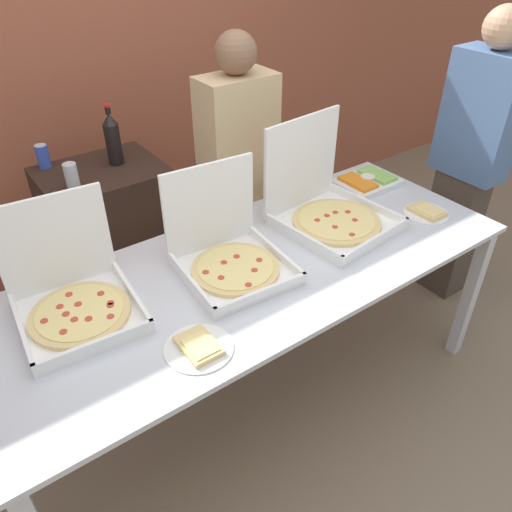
% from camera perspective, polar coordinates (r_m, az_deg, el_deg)
% --- Properties ---
extents(ground_plane, '(16.00, 16.00, 0.00)m').
position_cam_1_polar(ground_plane, '(2.77, 0.00, -15.58)').
color(ground_plane, '#847056').
extents(brick_wall_behind, '(10.00, 0.06, 2.80)m').
position_cam_1_polar(brick_wall_behind, '(3.37, -18.52, 20.76)').
color(brick_wall_behind, '#9E5138').
rests_on(brick_wall_behind, ground_plane).
extents(buffet_table, '(2.36, 0.93, 0.86)m').
position_cam_1_polar(buffet_table, '(2.23, 0.00, -2.94)').
color(buffet_table, silver).
rests_on(buffet_table, ground_plane).
extents(pizza_box_far_left, '(0.46, 0.47, 0.43)m').
position_cam_1_polar(pizza_box_far_left, '(2.01, -20.11, -4.33)').
color(pizza_box_far_left, white).
rests_on(pizza_box_far_left, buffet_table).
extents(pizza_box_near_left, '(0.54, 0.55, 0.48)m').
position_cam_1_polar(pizza_box_near_left, '(2.46, 8.18, 5.60)').
color(pizza_box_near_left, white).
rests_on(pizza_box_near_left, buffet_table).
extents(pizza_box_far_right, '(0.46, 0.47, 0.42)m').
position_cam_1_polar(pizza_box_far_right, '(2.12, -3.06, 0.26)').
color(pizza_box_far_right, white).
rests_on(pizza_box_far_right, buffet_table).
extents(paper_plate_front_center, '(0.23, 0.23, 0.03)m').
position_cam_1_polar(paper_plate_front_center, '(2.68, 18.93, 4.79)').
color(paper_plate_front_center, white).
rests_on(paper_plate_front_center, buffet_table).
extents(paper_plate_front_left, '(0.25, 0.25, 0.03)m').
position_cam_1_polar(paper_plate_front_left, '(1.80, -6.55, -10.25)').
color(paper_plate_front_left, white).
rests_on(paper_plate_front_left, buffet_table).
extents(veggie_tray, '(0.33, 0.26, 0.05)m').
position_cam_1_polar(veggie_tray, '(2.88, 12.58, 8.35)').
color(veggie_tray, white).
rests_on(veggie_tray, buffet_table).
extents(sideboard_podium, '(0.64, 0.51, 1.00)m').
position_cam_1_polar(sideboard_podium, '(3.03, -15.81, 0.86)').
color(sideboard_podium, black).
rests_on(sideboard_podium, ground_plane).
extents(soda_bottle, '(0.08, 0.08, 0.32)m').
position_cam_1_polar(soda_bottle, '(2.79, -16.07, 12.78)').
color(soda_bottle, black).
rests_on(soda_bottle, sideboard_podium).
extents(soda_can_silver, '(0.07, 0.07, 0.12)m').
position_cam_1_polar(soda_can_silver, '(2.63, -20.35, 8.65)').
color(soda_can_silver, silver).
rests_on(soda_can_silver, sideboard_podium).
extents(soda_can_colored, '(0.07, 0.07, 0.12)m').
position_cam_1_polar(soda_can_colored, '(2.90, -23.18, 10.44)').
color(soda_can_colored, '#334CB2').
rests_on(soda_can_colored, sideboard_podium).
extents(person_guest_plaid, '(0.40, 0.22, 1.68)m').
position_cam_1_polar(person_guest_plaid, '(2.80, -1.99, 8.20)').
color(person_guest_plaid, '#473D33').
rests_on(person_guest_plaid, ground_plane).
extents(person_guest_cap, '(0.22, 0.40, 1.75)m').
position_cam_1_polar(person_guest_cap, '(3.22, 23.22, 10.03)').
color(person_guest_cap, '#473D33').
rests_on(person_guest_cap, ground_plane).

